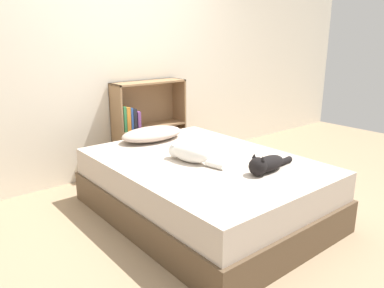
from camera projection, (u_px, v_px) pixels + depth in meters
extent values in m
plane|color=#997F60|center=(203.00, 214.00, 3.23)|extent=(8.00, 8.00, 0.00)
cube|color=silver|center=(115.00, 58.00, 3.95)|extent=(8.00, 0.06, 2.50)
cube|color=brown|center=(203.00, 200.00, 3.20)|extent=(1.43, 1.98, 0.26)
cube|color=#C1B2A3|center=(203.00, 173.00, 3.13)|extent=(1.39, 1.92, 0.23)
ellipsoid|color=#B29E8E|center=(152.00, 134.00, 3.66)|extent=(0.64, 0.37, 0.12)
ellipsoid|color=white|center=(190.00, 153.00, 3.02)|extent=(0.23, 0.39, 0.15)
sphere|color=white|center=(176.00, 150.00, 3.11)|extent=(0.12, 0.12, 0.12)
cone|color=white|center=(173.00, 144.00, 3.07)|extent=(0.04, 0.04, 0.03)
cone|color=white|center=(178.00, 142.00, 3.12)|extent=(0.04, 0.04, 0.03)
cylinder|color=white|center=(215.00, 165.00, 2.89)|extent=(0.09, 0.17, 0.06)
ellipsoid|color=black|center=(269.00, 164.00, 2.82)|extent=(0.34, 0.17, 0.12)
sphere|color=black|center=(258.00, 166.00, 2.73)|extent=(0.14, 0.14, 0.14)
cone|color=black|center=(263.00, 158.00, 2.68)|extent=(0.04, 0.04, 0.03)
cone|color=black|center=(254.00, 156.00, 2.73)|extent=(0.04, 0.04, 0.03)
cylinder|color=black|center=(285.00, 161.00, 2.98)|extent=(0.15, 0.06, 0.05)
cube|color=#8E6B47|center=(117.00, 132.00, 3.96)|extent=(0.02, 0.26, 1.00)
cube|color=#8E6B47|center=(179.00, 121.00, 4.46)|extent=(0.02, 0.26, 1.00)
cube|color=#8E6B47|center=(151.00, 167.00, 4.35)|extent=(0.84, 0.26, 0.02)
cube|color=#8E6B47|center=(149.00, 82.00, 4.07)|extent=(0.84, 0.26, 0.02)
cube|color=#8E6B47|center=(150.00, 126.00, 4.21)|extent=(0.80, 0.26, 0.02)
cube|color=#8E6B47|center=(144.00, 124.00, 4.30)|extent=(0.84, 0.02, 1.00)
cube|color=#337F47|center=(122.00, 119.00, 3.92)|extent=(0.03, 0.16, 0.27)
cube|color=orange|center=(125.00, 119.00, 3.94)|extent=(0.04, 0.16, 0.26)
cube|color=#2D519E|center=(129.00, 119.00, 3.97)|extent=(0.02, 0.16, 0.24)
cube|color=#232328|center=(132.00, 119.00, 3.99)|extent=(0.04, 0.16, 0.23)
cube|color=#8C4C99|center=(136.00, 120.00, 4.03)|extent=(0.04, 0.16, 0.19)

